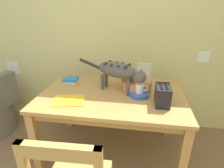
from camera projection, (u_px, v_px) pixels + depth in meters
name	position (u px, v px, depth m)	size (l,w,h in m)	color
wall_rear	(122.00, 31.00, 2.19)	(4.71, 0.11, 2.50)	#D8D083
dining_table	(112.00, 101.00, 1.81)	(1.39, 0.89, 0.74)	#BC8849
cat	(119.00, 72.00, 1.74)	(0.70, 0.31, 0.30)	#504C46
saucer_bowl	(139.00, 94.00, 1.72)	(0.19, 0.19, 0.03)	#3256AF
coffee_mug	(140.00, 88.00, 1.70)	(0.12, 0.08, 0.09)	silver
magazine	(69.00, 100.00, 1.63)	(0.28, 0.22, 0.01)	yellow
book_stack	(71.00, 80.00, 2.02)	(0.16, 0.12, 0.06)	silver
wicker_basket	(136.00, 85.00, 1.83)	(0.31, 0.31, 0.11)	#B47445
toaster	(163.00, 95.00, 1.55)	(0.12, 0.20, 0.18)	black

